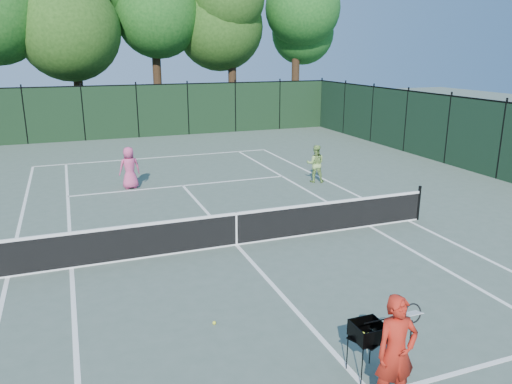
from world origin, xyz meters
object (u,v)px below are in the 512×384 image
object	(u,v)px
loose_ball_midcourt	(214,323)
ball_hopper	(368,332)
coach	(396,352)
player_pink	(129,168)
player_green	(315,164)

from	to	relation	value
loose_ball_midcourt	ball_hopper	bearing A→B (deg)	-51.20
coach	ball_hopper	xyz separation A→B (m)	(0.02, 0.74, -0.10)
ball_hopper	loose_ball_midcourt	distance (m)	3.02
coach	loose_ball_midcourt	xyz separation A→B (m)	(-1.82, 3.02, -0.83)
player_pink	loose_ball_midcourt	size ratio (longest dim) A/B	22.95
coach	player_pink	world-z (taller)	coach
player_pink	ball_hopper	xyz separation A→B (m)	(2.07, -12.64, -0.02)
player_pink	ball_hopper	bearing A→B (deg)	94.73
coach	player_green	xyz separation A→B (m)	(4.80, 11.76, -0.14)
ball_hopper	coach	bearing A→B (deg)	-115.31
coach	player_pink	size ratio (longest dim) A/B	1.10
player_pink	player_green	xyz separation A→B (m)	(6.85, -1.61, -0.05)
coach	loose_ball_midcourt	distance (m)	3.62
player_green	loose_ball_midcourt	bearing A→B (deg)	76.49
coach	ball_hopper	bearing A→B (deg)	93.84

